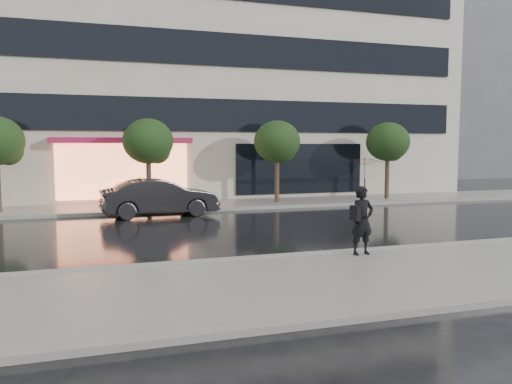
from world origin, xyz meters
name	(u,v)px	position (x,y,z in m)	size (l,w,h in m)	color
ground	(298,250)	(0.00, 0.00, 0.00)	(120.00, 120.00, 0.00)	black
sidewalk_near	(358,278)	(0.00, -3.25, 0.06)	(60.00, 4.50, 0.12)	slate
sidewalk_far	(214,205)	(0.00, 10.25, 0.06)	(60.00, 3.50, 0.12)	slate
curb_near	(313,255)	(0.00, -1.00, 0.07)	(60.00, 0.25, 0.14)	gray
curb_far	(223,209)	(0.00, 8.50, 0.07)	(60.00, 0.25, 0.14)	gray
office_building	(185,41)	(0.00, 17.97, 9.00)	(30.00, 12.76, 18.00)	beige
bg_building_right	(441,90)	(26.00, 28.00, 8.00)	(12.00, 12.00, 16.00)	#4C4C54
tree_mid_west	(149,143)	(-2.94, 10.03, 2.92)	(2.20, 2.20, 3.99)	#33261C
tree_mid_east	(278,143)	(3.06, 10.03, 2.92)	(2.20, 2.20, 3.99)	#33261C
tree_far_east	(389,143)	(9.06, 10.03, 2.92)	(2.20, 2.20, 3.99)	#33261C
parked_car	(160,197)	(-2.81, 7.66, 0.75)	(1.59, 4.57, 1.51)	black
pedestrian_with_umbrella	(364,190)	(1.11, -1.50, 1.71)	(1.07, 1.08, 2.42)	black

